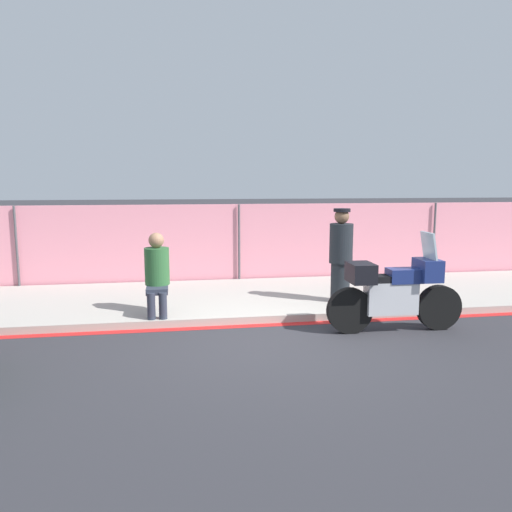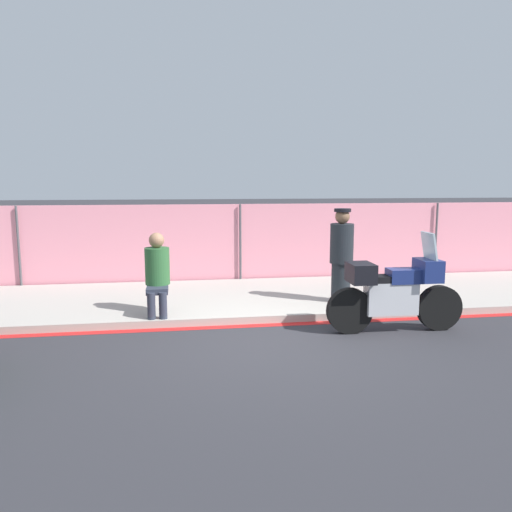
{
  "view_description": "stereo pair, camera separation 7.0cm",
  "coord_description": "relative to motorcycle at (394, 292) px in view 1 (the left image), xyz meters",
  "views": [
    {
      "loc": [
        -1.4,
        -6.84,
        2.32
      ],
      "look_at": [
        -0.13,
        1.04,
        1.13
      ],
      "focal_mm": 35.0,
      "sensor_mm": 36.0,
      "label": 1
    },
    {
      "loc": [
        -1.33,
        -6.85,
        2.32
      ],
      "look_at": [
        -0.13,
        1.04,
        1.13
      ],
      "focal_mm": 35.0,
      "sensor_mm": 36.0,
      "label": 2
    }
  ],
  "objects": [
    {
      "name": "ground_plane",
      "position": [
        -1.92,
        -0.28,
        -0.63
      ],
      "size": [
        120.0,
        120.0,
        0.0
      ],
      "primitive_type": "plane",
      "color": "#2D2D33"
    },
    {
      "name": "sidewalk",
      "position": [
        -1.92,
        2.33,
        -0.57
      ],
      "size": [
        35.03,
        3.23,
        0.13
      ],
      "color": "#ADA89E",
      "rests_on": "ground_plane"
    },
    {
      "name": "curb_paint_stripe",
      "position": [
        -1.92,
        0.63,
        -0.63
      ],
      "size": [
        35.03,
        0.18,
        0.01
      ],
      "color": "red",
      "rests_on": "ground_plane"
    },
    {
      "name": "motorcycle",
      "position": [
        0.0,
        0.0,
        0.0
      ],
      "size": [
        2.17,
        0.53,
        1.55
      ],
      "rotation": [
        0.0,
        0.0,
        -0.03
      ],
      "color": "black",
      "rests_on": "ground_plane"
    },
    {
      "name": "storefront_fence",
      "position": [
        -1.92,
        4.04,
        0.28
      ],
      "size": [
        33.28,
        0.17,
        1.82
      ],
      "color": "pink",
      "rests_on": "ground_plane"
    },
    {
      "name": "officer_standing",
      "position": [
        -0.35,
        1.54,
        0.36
      ],
      "size": [
        0.43,
        0.43,
        1.71
      ],
      "color": "#1E2328",
      "rests_on": "sidewalk"
    },
    {
      "name": "person_seated_on_curb",
      "position": [
        -3.65,
        1.2,
        0.24
      ],
      "size": [
        0.41,
        0.71,
        1.36
      ],
      "color": "#2D3342",
      "rests_on": "sidewalk"
    }
  ]
}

